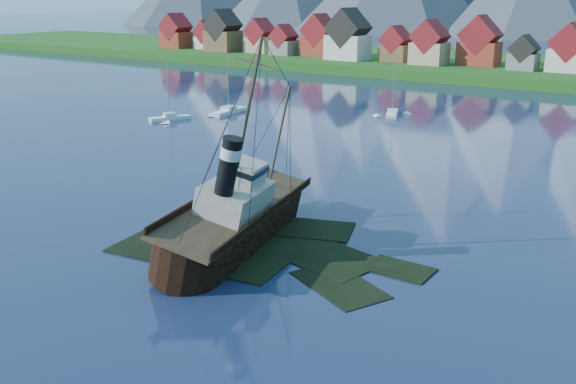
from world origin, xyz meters
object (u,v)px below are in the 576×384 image
Objects in this scene: tugboat_wreck at (240,213)px; sailboat_c at (392,114)px; sailboat_b at (170,119)px; sailboat_a at (229,112)px.

tugboat_wreck is 76.46m from sailboat_c.
sailboat_b is at bearing -161.28° from sailboat_c.
tugboat_wreck is 74.35m from sailboat_a.
sailboat_a reaches higher than sailboat_b.
sailboat_a reaches higher than sailboat_c.
sailboat_b reaches higher than sailboat_c.
tugboat_wreck is 2.23× the size of sailboat_a.
sailboat_c is (34.87, 30.45, -0.04)m from sailboat_b.
sailboat_a is 1.17× the size of sailboat_c.
sailboat_b is at bearing -115.73° from sailboat_a.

